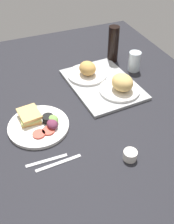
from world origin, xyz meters
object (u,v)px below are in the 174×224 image
(serving_tray, at_px, (102,84))
(bread_plate_near, at_px, (87,71))
(soda_bottle, at_px, (113,44))
(espresso_cup, at_px, (130,155))
(knife, at_px, (59,163))
(bread_plate_far, at_px, (121,85))
(fork, at_px, (47,160))
(drinking_glass, at_px, (134,61))
(plate_with_salad, at_px, (39,123))

(serving_tray, distance_m, bread_plate_near, 0.12)
(soda_bottle, relative_size, espresso_cup, 3.92)
(serving_tray, distance_m, knife, 0.57)
(espresso_cup, bearing_deg, bread_plate_far, 156.90)
(bread_plate_near, bearing_deg, knife, -33.24)
(serving_tray, height_order, fork, serving_tray)
(drinking_glass, xyz_separation_m, fork, (0.46, -0.66, -0.06))
(espresso_cup, relative_size, knife, 0.29)
(drinking_glass, height_order, knife, drinking_glass)
(plate_with_salad, bearing_deg, serving_tray, 114.25)
(serving_tray, xyz_separation_m, plate_with_salad, (0.18, -0.40, 0.01))
(espresso_cup, distance_m, fork, 0.33)
(bread_plate_near, bearing_deg, fork, -37.89)
(plate_with_salad, bearing_deg, soda_bottle, 125.08)
(espresso_cup, bearing_deg, soda_bottle, 158.52)
(soda_bottle, bearing_deg, serving_tray, -37.64)
(serving_tray, xyz_separation_m, bread_plate_far, (0.10, 0.06, 0.05))
(plate_with_salad, relative_size, knife, 1.45)
(soda_bottle, xyz_separation_m, knife, (0.64, -0.56, -0.11))
(bread_plate_near, xyz_separation_m, soda_bottle, (-0.12, 0.22, 0.06))
(bread_plate_near, bearing_deg, bread_plate_far, 27.44)
(bread_plate_far, height_order, drinking_glass, drinking_glass)
(plate_with_salad, distance_m, fork, 0.21)
(espresso_cup, bearing_deg, serving_tray, 167.18)
(bread_plate_near, distance_m, drinking_glass, 0.29)
(bread_plate_near, relative_size, bread_plate_far, 1.03)
(fork, relative_size, knife, 0.89)
(knife, bearing_deg, bread_plate_near, 54.40)
(serving_tray, relative_size, knife, 2.37)
(drinking_glass, height_order, fork, drinking_glass)
(plate_with_salad, relative_size, soda_bottle, 1.26)
(plate_with_salad, xyz_separation_m, soda_bottle, (-0.40, 0.57, 0.09))
(drinking_glass, relative_size, fork, 0.68)
(serving_tray, xyz_separation_m, drinking_glass, (-0.07, 0.24, 0.05))
(serving_tray, bearing_deg, soda_bottle, 142.36)
(plate_with_salad, relative_size, drinking_glass, 2.39)
(bread_plate_far, bearing_deg, knife, -54.74)
(bread_plate_near, bearing_deg, serving_tray, 26.88)
(plate_with_salad, height_order, espresso_cup, plate_with_salad)
(serving_tray, height_order, bread_plate_far, bread_plate_far)
(plate_with_salad, relative_size, espresso_cup, 4.93)
(drinking_glass, bearing_deg, bread_plate_far, -45.39)
(serving_tray, bearing_deg, fork, -47.75)
(bread_plate_near, height_order, knife, bread_plate_near)
(drinking_glass, distance_m, fork, 0.81)
(serving_tray, height_order, bread_plate_near, bread_plate_near)
(plate_with_salad, bearing_deg, fork, -6.67)
(espresso_cup, bearing_deg, knife, -107.57)
(drinking_glass, bearing_deg, knife, -51.77)
(serving_tray, relative_size, bread_plate_near, 2.05)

